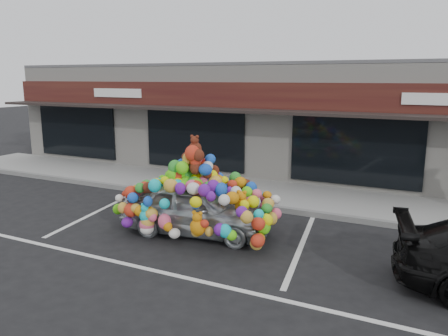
% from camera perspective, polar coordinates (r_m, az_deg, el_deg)
% --- Properties ---
extents(ground, '(90.00, 90.00, 0.00)m').
position_cam_1_polar(ground, '(11.08, -4.47, -8.19)').
color(ground, black).
rests_on(ground, ground).
extents(shop_building, '(24.00, 7.20, 4.31)m').
position_cam_1_polar(shop_building, '(18.26, 9.08, 6.56)').
color(shop_building, silver).
rests_on(shop_building, ground).
extents(sidewalk, '(26.00, 3.00, 0.15)m').
position_cam_1_polar(sidewalk, '(14.48, 3.59, -3.06)').
color(sidewalk, gray).
rests_on(sidewalk, ground).
extents(kerb, '(26.00, 0.18, 0.16)m').
position_cam_1_polar(kerb, '(13.16, 1.07, -4.56)').
color(kerb, slate).
rests_on(kerb, ground).
extents(parking_stripe_left, '(0.73, 4.37, 0.01)m').
position_cam_1_polar(parking_stripe_left, '(13.07, -16.25, -5.49)').
color(parking_stripe_left, silver).
rests_on(parking_stripe_left, ground).
extents(parking_stripe_mid, '(0.73, 4.37, 0.01)m').
position_cam_1_polar(parking_stripe_mid, '(10.21, 10.01, -10.09)').
color(parking_stripe_mid, silver).
rests_on(parking_stripe_mid, ground).
extents(lane_line, '(14.00, 0.12, 0.01)m').
position_cam_1_polar(lane_line, '(8.34, -0.51, -15.12)').
color(lane_line, silver).
rests_on(lane_line, ground).
extents(toy_car, '(2.70, 4.14, 2.29)m').
position_cam_1_polar(toy_car, '(10.66, -3.62, -4.57)').
color(toy_car, '#B2B6BD').
rests_on(toy_car, ground).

